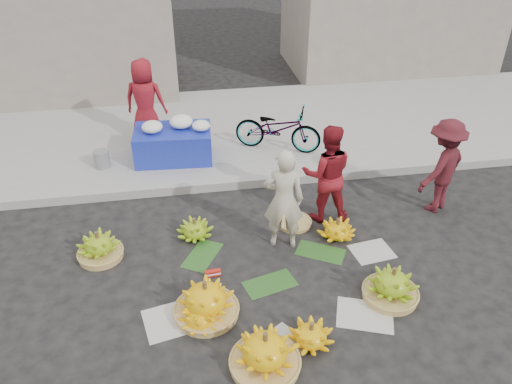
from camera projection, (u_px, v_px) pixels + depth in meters
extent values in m
plane|color=black|center=(275.00, 273.00, 6.47)|extent=(80.00, 80.00, 0.00)
cube|color=#98958F|center=(249.00, 181.00, 8.26)|extent=(40.00, 0.25, 0.15)
cube|color=#98958F|center=(233.00, 128.00, 10.01)|extent=(40.00, 4.00, 0.12)
cube|color=gray|center=(31.00, 3.00, 10.82)|extent=(6.00, 3.00, 4.00)
cylinder|color=#AF8A49|center=(207.00, 311.00, 5.84)|extent=(0.75, 0.75, 0.09)
cylinder|color=#513A20|center=(205.00, 286.00, 5.63)|extent=(0.05, 0.05, 0.12)
cylinder|color=#513A20|center=(200.00, 309.00, 5.59)|extent=(0.05, 0.05, 0.12)
cylinder|color=#AF8A49|center=(265.00, 363.00, 5.22)|extent=(0.73, 0.73, 0.09)
cylinder|color=#513A20|center=(265.00, 338.00, 5.01)|extent=(0.05, 0.05, 0.12)
cylinder|color=#513A20|center=(312.00, 327.00, 5.36)|extent=(0.05, 0.05, 0.12)
cylinder|color=#AF8A49|center=(390.00, 294.00, 6.08)|extent=(0.66, 0.66, 0.09)
cylinder|color=#513A20|center=(394.00, 272.00, 5.89)|extent=(0.05, 0.05, 0.12)
cylinder|color=#513A20|center=(338.00, 222.00, 6.97)|extent=(0.05, 0.05, 0.12)
cylinder|color=#AF8A49|center=(101.00, 254.00, 6.71)|extent=(0.59, 0.59, 0.09)
cylinder|color=#513A20|center=(97.00, 236.00, 6.54)|extent=(0.05, 0.05, 0.12)
cylinder|color=#513A20|center=(194.00, 222.00, 6.99)|extent=(0.05, 0.05, 0.12)
cylinder|color=#AF8A49|center=(294.00, 223.00, 7.35)|extent=(0.52, 0.52, 0.06)
cube|color=red|center=(213.00, 273.00, 6.39)|extent=(0.21, 0.08, 0.08)
imported|color=beige|center=(284.00, 200.00, 6.58)|extent=(0.60, 0.45, 1.47)
imported|color=maroon|center=(327.00, 174.00, 7.12)|extent=(0.81, 0.68, 1.50)
imported|color=maroon|center=(442.00, 166.00, 7.34)|extent=(1.10, 0.97, 1.47)
cube|color=#1926A3|center=(174.00, 144.00, 8.69)|extent=(1.36, 0.90, 0.55)
ellipsoid|color=white|center=(152.00, 127.00, 8.40)|extent=(0.35, 0.35, 0.19)
ellipsoid|color=white|center=(181.00, 122.00, 8.55)|extent=(0.39, 0.39, 0.22)
ellipsoid|color=white|center=(201.00, 126.00, 8.48)|extent=(0.31, 0.31, 0.17)
cylinder|color=gray|center=(102.00, 159.00, 8.49)|extent=(0.26, 0.26, 0.30)
imported|color=maroon|center=(145.00, 100.00, 9.08)|extent=(0.85, 0.67, 1.53)
imported|color=gray|center=(278.00, 128.00, 8.90)|extent=(1.13, 1.65, 0.82)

